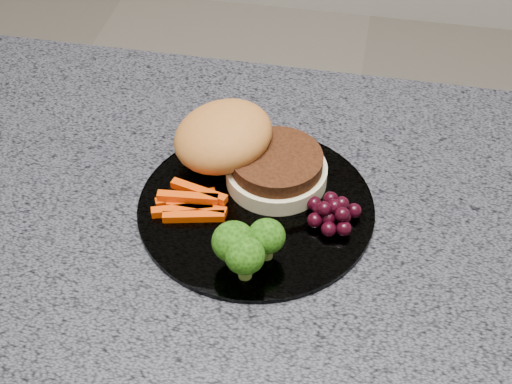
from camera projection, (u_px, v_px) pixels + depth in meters
countertop at (321, 246)px, 0.77m from camera, size 1.20×0.60×0.04m
plate at (256, 207)px, 0.78m from camera, size 0.26×0.26×0.01m
burger at (242, 151)px, 0.81m from camera, size 0.18×0.13×0.06m
carrot_sticks at (191, 203)px, 0.77m from camera, size 0.08×0.06×0.02m
broccoli at (246, 245)px, 0.70m from camera, size 0.07×0.07×0.05m
grape_bunch at (333, 213)px, 0.76m from camera, size 0.06×0.05×0.03m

